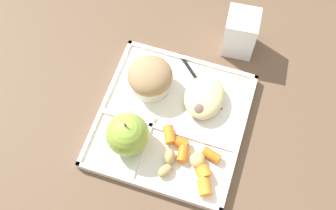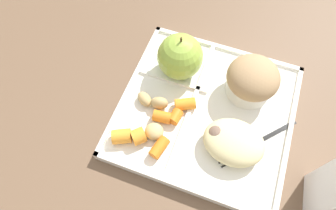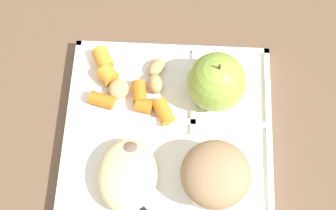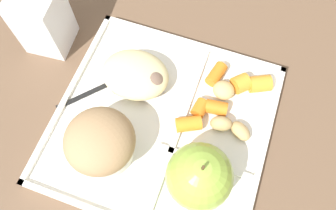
{
  "view_description": "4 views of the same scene",
  "coord_description": "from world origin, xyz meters",
  "px_view_note": "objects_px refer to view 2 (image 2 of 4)",
  "views": [
    {
      "loc": [
        -0.33,
        -0.1,
        0.82
      ],
      "look_at": [
        0.01,
        0.01,
        0.05
      ],
      "focal_mm": 45.23,
      "sensor_mm": 36.0,
      "label": 1
    },
    {
      "loc": [
        0.01,
        -0.24,
        0.48
      ],
      "look_at": [
        -0.06,
        -0.04,
        0.06
      ],
      "focal_mm": 30.61,
      "sensor_mm": 36.0,
      "label": 2
    },
    {
      "loc": [
        0.24,
        0.01,
        0.71
      ],
      "look_at": [
        -0.04,
        -0.0,
        0.05
      ],
      "focal_mm": 54.59,
      "sensor_mm": 36.0,
      "label": 3
    },
    {
      "loc": [
        -0.06,
        0.16,
        0.46
      ],
      "look_at": [
        -0.01,
        -0.01,
        0.06
      ],
      "focal_mm": 34.98,
      "sensor_mm": 36.0,
      "label": 4
    }
  ],
  "objects_px": {
    "lunch_tray": "(205,111)",
    "green_apple": "(180,57)",
    "bran_muffin": "(252,80)",
    "plastic_fork": "(252,145)"
  },
  "relations": [
    {
      "from": "lunch_tray",
      "to": "green_apple",
      "type": "distance_m",
      "value": 0.11
    },
    {
      "from": "green_apple",
      "to": "bran_muffin",
      "type": "xyz_separation_m",
      "value": [
        0.13,
        0.0,
        -0.01
      ]
    },
    {
      "from": "bran_muffin",
      "to": "plastic_fork",
      "type": "distance_m",
      "value": 0.11
    },
    {
      "from": "lunch_tray",
      "to": "green_apple",
      "type": "xyz_separation_m",
      "value": [
        -0.07,
        0.07,
        0.05
      ]
    },
    {
      "from": "bran_muffin",
      "to": "plastic_fork",
      "type": "xyz_separation_m",
      "value": [
        0.03,
        -0.1,
        -0.03
      ]
    },
    {
      "from": "green_apple",
      "to": "bran_muffin",
      "type": "height_order",
      "value": "green_apple"
    },
    {
      "from": "green_apple",
      "to": "bran_muffin",
      "type": "relative_size",
      "value": 1.01
    },
    {
      "from": "lunch_tray",
      "to": "plastic_fork",
      "type": "xyz_separation_m",
      "value": [
        0.09,
        -0.04,
        0.01
      ]
    },
    {
      "from": "green_apple",
      "to": "plastic_fork",
      "type": "xyz_separation_m",
      "value": [
        0.17,
        -0.1,
        -0.04
      ]
    },
    {
      "from": "lunch_tray",
      "to": "bran_muffin",
      "type": "distance_m",
      "value": 0.1
    }
  ]
}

